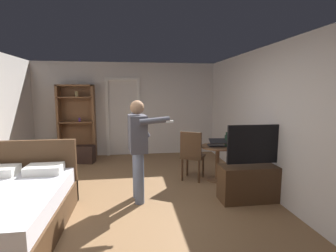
# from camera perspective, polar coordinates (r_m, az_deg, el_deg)

# --- Properties ---
(ground_plane) EXTENTS (7.35, 7.35, 0.00)m
(ground_plane) POSITION_cam_1_polar(r_m,az_deg,el_deg) (4.08, -9.78, -17.93)
(ground_plane) COLOR olive
(wall_back) EXTENTS (5.11, 0.12, 2.54)m
(wall_back) POSITION_cam_1_polar(r_m,az_deg,el_deg) (7.09, -9.23, 3.76)
(wall_back) COLOR silver
(wall_back) RESTS_ON ground_plane
(wall_right) EXTENTS (0.12, 6.92, 2.54)m
(wall_right) POSITION_cam_1_polar(r_m,az_deg,el_deg) (4.39, 24.37, 0.63)
(wall_right) COLOR silver
(wall_right) RESTS_ON ground_plane
(doorway_frame) EXTENTS (0.93, 0.08, 2.13)m
(doorway_frame) POSITION_cam_1_polar(r_m,az_deg,el_deg) (7.02, -10.13, 3.32)
(doorway_frame) COLOR white
(doorway_frame) RESTS_ON ground_plane
(bed) EXTENTS (1.42, 1.95, 1.02)m
(bed) POSITION_cam_1_polar(r_m,az_deg,el_deg) (3.88, -33.23, -15.66)
(bed) COLOR #4C331E
(bed) RESTS_ON ground_plane
(bookshelf) EXTENTS (0.93, 0.32, 1.93)m
(bookshelf) POSITION_cam_1_polar(r_m,az_deg,el_deg) (7.04, -19.90, 1.55)
(bookshelf) COLOR brown
(bookshelf) RESTS_ON ground_plane
(tv_flatscreen) EXTENTS (1.23, 0.40, 1.25)m
(tv_flatscreen) POSITION_cam_1_polar(r_m,az_deg,el_deg) (4.42, 19.53, -11.09)
(tv_flatscreen) COLOR #4C331E
(tv_flatscreen) RESTS_ON ground_plane
(side_table) EXTENTS (0.65, 0.65, 0.70)m
(side_table) POSITION_cam_1_polar(r_m,az_deg,el_deg) (5.11, 11.11, -6.92)
(side_table) COLOR brown
(side_table) RESTS_ON ground_plane
(laptop) EXTENTS (0.35, 0.36, 0.16)m
(laptop) POSITION_cam_1_polar(r_m,az_deg,el_deg) (5.00, 10.98, -3.97)
(laptop) COLOR black
(laptop) RESTS_ON side_table
(bottle_on_table) EXTENTS (0.06, 0.06, 0.28)m
(bottle_on_table) POSITION_cam_1_polar(r_m,az_deg,el_deg) (5.01, 13.03, -3.22)
(bottle_on_table) COLOR #22442C
(bottle_on_table) RESTS_ON side_table
(wooden_chair) EXTENTS (0.57, 0.57, 0.99)m
(wooden_chair) POSITION_cam_1_polar(r_m,az_deg,el_deg) (5.03, 5.45, -6.23)
(wooden_chair) COLOR #4C331E
(wooden_chair) RESTS_ON ground_plane
(person_blue_shirt) EXTENTS (0.70, 0.60, 1.63)m
(person_blue_shirt) POSITION_cam_1_polar(r_m,az_deg,el_deg) (4.04, -6.72, -3.96)
(person_blue_shirt) COLOR slate
(person_blue_shirt) RESTS_ON ground_plane
(suitcase_dark) EXTENTS (0.50, 0.38, 0.43)m
(suitcase_dark) POSITION_cam_1_polar(r_m,az_deg,el_deg) (6.62, -18.25, -6.08)
(suitcase_dark) COLOR black
(suitcase_dark) RESTS_ON ground_plane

